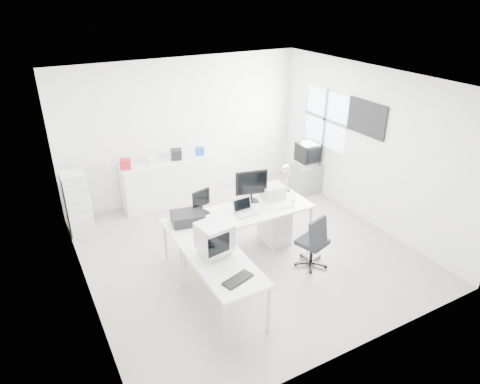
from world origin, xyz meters
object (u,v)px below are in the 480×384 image
drawer_pedestal (274,225)px  tv_cabinet (306,178)px  side_desk (224,287)px  crt_tv (308,154)px  inkjet_printer (187,218)px  lcd_monitor_large (251,186)px  sideboard (169,182)px  laptop (246,208)px  crt_monitor (214,240)px  office_chair (313,240)px  main_desk (240,233)px  laser_printer (273,191)px  filing_cabinet (77,203)px  lcd_monitor_small (201,202)px

drawer_pedestal → tv_cabinet: size_ratio=0.96×
side_desk → crt_tv: 4.05m
inkjet_printer → tv_cabinet: 3.46m
side_desk → lcd_monitor_large: (1.20, 1.35, 0.65)m
sideboard → laptop: bearing=-79.2°
laptop → sideboard: size_ratio=0.18×
crt_monitor → tv_cabinet: 3.93m
office_chair → lcd_monitor_large: bearing=95.5°
main_desk → crt_tv: (2.33, 1.36, 0.48)m
laptop → laser_printer: bearing=22.1°
laptop → office_chair: size_ratio=0.36×
laptop → main_desk: bearing=114.1°
side_desk → laser_printer: laser_printer is taller
side_desk → drawer_pedestal: bearing=36.6°
lcd_monitor_large → tv_cabinet: lcd_monitor_large is taller
laser_printer → sideboard: bearing=122.7°
crt_monitor → inkjet_printer: bearing=81.4°
filing_cabinet → laptop: bearing=-43.0°
laptop → office_chair: 1.14m
main_desk → filing_cabinet: 2.94m
tv_cabinet → filing_cabinet: (-4.50, 0.62, 0.25)m
laptop → office_chair: bearing=-46.4°
filing_cabinet → office_chair: bearing=-43.2°
lcd_monitor_small → laser_printer: lcd_monitor_small is taller
office_chair → crt_tv: (1.51, 2.20, 0.39)m
sideboard → filing_cabinet: size_ratio=1.63×
laptop → lcd_monitor_small: bearing=147.2°
inkjet_printer → office_chair: bearing=-19.2°
crt_monitor → tv_cabinet: size_ratio=0.70×
tv_cabinet → main_desk: bearing=-149.8°
laser_printer → filing_cabinet: (-2.92, 1.75, -0.30)m
crt_tv → filing_cabinet: filing_cabinet is taller
lcd_monitor_small → filing_cabinet: (-1.62, 1.72, -0.39)m
sideboard → laser_printer: bearing=-60.4°
side_desk → lcd_monitor_large: bearing=48.4°
side_desk → inkjet_printer: bearing=90.0°
lcd_monitor_small → crt_tv: 3.09m
inkjet_printer → crt_tv: (3.18, 1.26, 0.02)m
tv_cabinet → filing_cabinet: size_ratio=0.56×
laser_printer → office_chair: 1.13m
lcd_monitor_small → crt_monitor: bearing=-120.7°
lcd_monitor_small → crt_tv: lcd_monitor_small is taller
tv_cabinet → office_chair: bearing=-124.5°
lcd_monitor_small → crt_monitor: 1.14m
lcd_monitor_large → crt_monitor: bearing=-124.8°
drawer_pedestal → lcd_monitor_small: bearing=170.9°
main_desk → crt_monitor: bearing=-135.0°
lcd_monitor_large → laser_printer: 0.44m
sideboard → filing_cabinet: bearing=-171.4°
main_desk → laser_printer: laser_printer is taller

